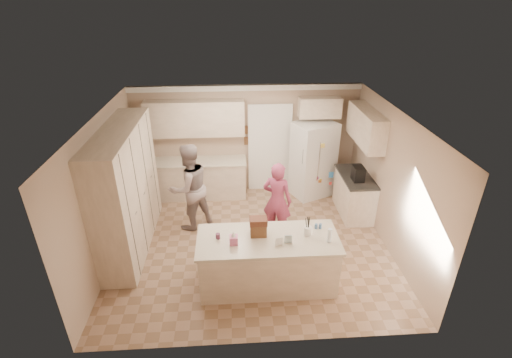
{
  "coord_description": "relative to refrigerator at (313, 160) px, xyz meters",
  "views": [
    {
      "loc": [
        -0.31,
        -5.9,
        4.49
      ],
      "look_at": [
        0.1,
        0.35,
        1.25
      ],
      "focal_mm": 26.0,
      "sensor_mm": 36.0,
      "label": 1
    }
  ],
  "objects": [
    {
      "name": "back_upper_cab",
      "position": [
        -2.7,
        0.19,
        1.0
      ],
      "size": [
        2.2,
        0.35,
        0.8
      ],
      "primitive_type": "cube",
      "color": "beige",
      "rests_on": "wall_back"
    },
    {
      "name": "pantry_bank",
      "position": [
        -3.85,
        -1.73,
        0.28
      ],
      "size": [
        0.6,
        2.6,
        2.35
      ],
      "primitive_type": "cube",
      "color": "beige",
      "rests_on": "floor"
    },
    {
      "name": "refrigerator",
      "position": [
        0.0,
        0.0,
        0.0
      ],
      "size": [
        1.11,
        1.0,
        1.8
      ],
      "primitive_type": "cube",
      "rotation": [
        0.0,
        0.0,
        0.42
      ],
      "color": "white",
      "rests_on": "floor"
    },
    {
      "name": "over_fridge_cab",
      "position": [
        0.1,
        0.19,
        1.2
      ],
      "size": [
        0.95,
        0.35,
        0.45
      ],
      "primitive_type": "cube",
      "color": "beige",
      "rests_on": "wall_back"
    },
    {
      "name": "shaker_pepper",
      "position": [
        -0.46,
        -2.81,
        0.07
      ],
      "size": [
        0.05,
        0.05,
        0.09
      ],
      "primitive_type": "cylinder",
      "color": "#436A9E",
      "rests_on": "island_top"
    },
    {
      "name": "fridge_seam",
      "position": [
        0.0,
        -0.35,
        0.0
      ],
      "size": [
        0.02,
        0.02,
        1.78
      ],
      "primitive_type": "cube",
      "color": "gray",
      "rests_on": "refrigerator"
    },
    {
      "name": "wall_right",
      "position": [
        1.06,
        -1.93,
        0.4
      ],
      "size": [
        0.02,
        4.6,
        2.6
      ],
      "primitive_type": "cube",
      "color": "tan",
      "rests_on": "ground"
    },
    {
      "name": "dollhouse_body",
      "position": [
        -1.5,
        -2.93,
        0.14
      ],
      "size": [
        0.26,
        0.18,
        0.22
      ],
      "primitive_type": "cube",
      "color": "brown",
      "rests_on": "island_top"
    },
    {
      "name": "fridge_handle_l",
      "position": [
        -0.05,
        -0.37,
        0.15
      ],
      "size": [
        0.02,
        0.02,
        0.85
      ],
      "primitive_type": "cylinder",
      "color": "silver",
      "rests_on": "refrigerator"
    },
    {
      "name": "crown_back",
      "position": [
        -1.55,
        0.33,
        1.63
      ],
      "size": [
        5.2,
        0.08,
        0.12
      ],
      "primitive_type": "cube",
      "color": "white",
      "rests_on": "wall_back"
    },
    {
      "name": "floor",
      "position": [
        -1.55,
        -1.93,
        -0.91
      ],
      "size": [
        5.2,
        4.6,
        0.02
      ],
      "primitive_type": "cube",
      "color": "#98775F",
      "rests_on": "ground"
    },
    {
      "name": "utensil_crock",
      "position": [
        -0.7,
        -2.98,
        0.1
      ],
      "size": [
        0.13,
        0.13,
        0.15
      ],
      "primitive_type": "cylinder",
      "color": "white",
      "rests_on": "island_top"
    },
    {
      "name": "back_countertop",
      "position": [
        -2.7,
        0.06,
        0.0
      ],
      "size": [
        2.24,
        0.63,
        0.04
      ],
      "primitive_type": "cube",
      "color": "beige",
      "rests_on": "back_base_cab"
    },
    {
      "name": "right_base_cab",
      "position": [
        0.75,
        -0.93,
        -0.46
      ],
      "size": [
        0.6,
        1.2,
        0.88
      ],
      "primitive_type": "cube",
      "color": "beige",
      "rests_on": "floor"
    },
    {
      "name": "shaker_salt",
      "position": [
        -0.53,
        -2.81,
        0.07
      ],
      "size": [
        0.05,
        0.05,
        0.09
      ],
      "primitive_type": "cylinder",
      "color": "#436A9E",
      "rests_on": "island_top"
    },
    {
      "name": "jam_jar",
      "position": [
        -2.15,
        -2.98,
        0.07
      ],
      "size": [
        0.07,
        0.07,
        0.09
      ],
      "primitive_type": "cylinder",
      "color": "#59263F",
      "rests_on": "island_top"
    },
    {
      "name": "wall_left",
      "position": [
        -4.16,
        -1.93,
        0.4
      ],
      "size": [
        0.02,
        4.6,
        2.6
      ],
      "primitive_type": "cube",
      "color": "tan",
      "rests_on": "ground"
    },
    {
      "name": "fridge_handle_r",
      "position": [
        0.05,
        -0.37,
        0.15
      ],
      "size": [
        0.02,
        0.02,
        0.85
      ],
      "primitive_type": "cylinder",
      "color": "silver",
      "rests_on": "refrigerator"
    },
    {
      "name": "fridge_magnets",
      "position": [
        0.0,
        -0.36,
        0.0
      ],
      "size": [
        0.76,
        0.02,
        1.44
      ],
      "primitive_type": null,
      "color": "tan",
      "rests_on": "refrigerator"
    },
    {
      "name": "water_bottle",
      "position": [
        -0.4,
        -3.18,
        0.14
      ],
      "size": [
        0.07,
        0.07,
        0.24
      ],
      "primitive_type": "cylinder",
      "color": "silver",
      "rests_on": "island_top"
    },
    {
      "name": "doorway_casing",
      "position": [
        -1.0,
        0.31,
        0.15
      ],
      "size": [
        1.02,
        0.03,
        2.22
      ],
      "primitive_type": "cube",
      "color": "white",
      "rests_on": "floor"
    },
    {
      "name": "coffee_maker",
      "position": [
        0.7,
        -1.13,
        0.17
      ],
      "size": [
        0.22,
        0.28,
        0.3
      ],
      "primitive_type": "cube",
      "color": "black",
      "rests_on": "right_countertop"
    },
    {
      "name": "back_base_cab",
      "position": [
        -2.7,
        0.07,
        -0.46
      ],
      "size": [
        2.2,
        0.6,
        0.88
      ],
      "primitive_type": "cube",
      "color": "beige",
      "rests_on": "floor"
    },
    {
      "name": "right_upper_cab",
      "position": [
        0.88,
        -0.73,
        1.05
      ],
      "size": [
        0.35,
        1.5,
        0.7
      ],
      "primitive_type": "cube",
      "color": "beige",
      "rests_on": "wall_right"
    },
    {
      "name": "wall_back",
      "position": [
        -1.55,
        0.38,
        0.4
      ],
      "size": [
        5.2,
        0.02,
        2.6
      ],
      "primitive_type": "cube",
      "color": "tan",
      "rests_on": "ground"
    },
    {
      "name": "teen_girl",
      "position": [
        -1.04,
        -1.65,
        -0.1
      ],
      "size": [
        0.69,
        0.6,
        1.6
      ],
      "primitive_type": "imported",
      "rotation": [
        0.0,
        0.0,
        2.7
      ],
      "color": "#A7354C",
      "rests_on": "floor"
    },
    {
      "name": "fridge_dispenser",
      "position": [
        -0.22,
        -0.37,
        0.25
      ],
      "size": [
        0.22,
        0.03,
        0.35
      ],
      "primitive_type": "cube",
      "color": "black",
      "rests_on": "refrigerator"
    },
    {
      "name": "dollhouse_roof",
      "position": [
        -1.5,
        -2.93,
        0.3
      ],
      "size": [
        0.28,
        0.2,
        0.1
      ],
      "primitive_type": "cube",
      "color": "#592D1E",
      "rests_on": "dollhouse_body"
    },
    {
      "name": "island_base",
      "position": [
        -1.35,
        -3.03,
        -0.46
      ],
      "size": [
        2.2,
        0.9,
        0.88
      ],
      "primitive_type": "cube",
      "color": "beige",
      "rests_on": "floor"
    },
    {
      "name": "doorway_opening",
      "position": [
        -1.0,
        0.35,
        0.15
      ],
      "size": [
        0.9,
        0.06,
        2.1
      ],
      "primitive_type": "cube",
      "color": "black",
      "rests_on": "floor"
    },
    {
      "name": "tissue_box",
      "position": [
        -1.9,
        -3.13,
        0.1
      ],
      "size": [
        0.13,
        0.13,
        0.14
      ],
      "primitive_type": "cube",
      "color": "pink",
      "rests_on": "island_top"
    },
    {
      "name": "teen_boy",
      "position": [
        -2.77,
        -1.21,
        0.02
      ],
      "size": [
        1.13,
        1.08,
        1.84
      ],
      "primitive_type": "imported",
      "rotation": [
        0.0,
        0.0,
        3.76
      ],
      "color": "gray",
      "rests_on": "floor"
    },
    {
      "name": "greeting_card_a",
      "position": [
        -1.2,
        -3.23,
        0.11
      ],
      "size": [
        0.12,
        0.06,
        0.16
      ],
      "primitive_type": "cube",
      "rotation": [
        0.15,
        0.0,
        0.2
      ],
      "color": "white",
      "rests_on": "island_top"
    },
    {
      "name": "tissue_plume",
      "position": [
        -1.9,
        -3.13,
        0.2
      ],
      "size": [
        0.08,
        0.08,
        0.08
      ],
      "primitive_type": "cone",
      "color": "white",
      "rests_on": "tissue_box"
    },
    {
      "name": "ceiling",
      "position": [
        -1.55,
        -1.93,
        1.71
      ],
      "size": [
        5.2,
        4.6,
        0.02
      ],
      "primitive_type": "cube",
      "color": "white",
      "rests_on": "wall_back"
    },
    {
      "name": "wall_front",
      "position": [
        -1.55,
        -4.24,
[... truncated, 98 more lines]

